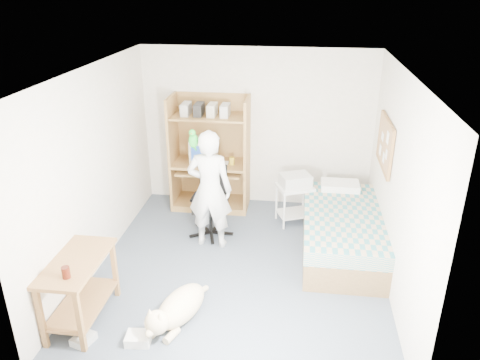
{
  "coord_description": "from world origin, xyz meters",
  "views": [
    {
      "loc": [
        0.67,
        -5.02,
        3.42
      ],
      "look_at": [
        -0.06,
        0.4,
        1.05
      ],
      "focal_mm": 35.0,
      "sensor_mm": 36.0,
      "label": 1
    }
  ],
  "objects": [
    {
      "name": "printer",
      "position": [
        0.64,
        1.32,
        0.69
      ],
      "size": [
        0.51,
        0.46,
        0.18
      ],
      "primitive_type": "cube",
      "rotation": [
        0.0,
        0.0,
        0.4
      ],
      "color": "beige",
      "rests_on": "printer_cart"
    },
    {
      "name": "wall_right",
      "position": [
        1.8,
        0.0,
        1.25
      ],
      "size": [
        0.02,
        4.0,
        2.5
      ],
      "primitive_type": "cube",
      "color": "beige",
      "rests_on": "floor"
    },
    {
      "name": "computer_hutch",
      "position": [
        -0.7,
        1.74,
        0.82
      ],
      "size": [
        1.2,
        0.63,
        1.8
      ],
      "color": "olive",
      "rests_on": "floor"
    },
    {
      "name": "corkboard",
      "position": [
        1.77,
        0.9,
        1.45
      ],
      "size": [
        0.04,
        0.94,
        0.66
      ],
      "color": "olive",
      "rests_on": "wall_right"
    },
    {
      "name": "floor_box_a",
      "position": [
        -0.85,
        -1.47,
        0.05
      ],
      "size": [
        0.27,
        0.22,
        0.1
      ],
      "primitive_type": "cube",
      "rotation": [
        0.0,
        0.0,
        0.09
      ],
      "color": "white",
      "rests_on": "floor"
    },
    {
      "name": "printer_cart",
      "position": [
        0.64,
        1.32,
        0.4
      ],
      "size": [
        0.62,
        0.56,
        0.6
      ],
      "rotation": [
        0.0,
        0.0,
        0.4
      ],
      "color": "silver",
      "rests_on": "floor"
    },
    {
      "name": "dog",
      "position": [
        -0.53,
        -1.11,
        0.18
      ],
      "size": [
        0.59,
        1.05,
        0.41
      ],
      "rotation": [
        0.0,
        0.0,
        -0.37
      ],
      "color": "beige",
      "rests_on": "floor"
    },
    {
      "name": "office_chair",
      "position": [
        -0.53,
        0.84,
        0.36
      ],
      "size": [
        0.56,
        0.56,
        1.0
      ],
      "rotation": [
        0.0,
        0.0,
        -0.06
      ],
      "color": "black",
      "rests_on": "floor"
    },
    {
      "name": "keyboard",
      "position": [
        -0.72,
        1.58,
        0.67
      ],
      "size": [
        0.46,
        0.21,
        0.03
      ],
      "primitive_type": "cube",
      "rotation": [
        0.0,
        0.0,
        -0.1
      ],
      "color": "beige",
      "rests_on": "computer_hutch"
    },
    {
      "name": "parrot",
      "position": [
        -0.68,
        0.55,
        1.51
      ],
      "size": [
        0.12,
        0.21,
        0.33
      ],
      "rotation": [
        0.0,
        0.0,
        -0.06
      ],
      "color": "#159528",
      "rests_on": "person"
    },
    {
      "name": "drink_glass",
      "position": [
        -1.5,
        -1.49,
        0.81
      ],
      "size": [
        0.08,
        0.08,
        0.12
      ],
      "primitive_type": "cylinder",
      "color": "#41140A",
      "rests_on": "side_desk"
    },
    {
      "name": "wall_left",
      "position": [
        -1.8,
        0.0,
        1.25
      ],
      "size": [
        0.02,
        4.0,
        2.5
      ],
      "primitive_type": "cube",
      "color": "beige",
      "rests_on": "floor"
    },
    {
      "name": "bed",
      "position": [
        1.3,
        0.62,
        0.29
      ],
      "size": [
        1.02,
        2.02,
        0.66
      ],
      "color": "brown",
      "rests_on": "floor"
    },
    {
      "name": "person",
      "position": [
        -0.48,
        0.54,
        0.83
      ],
      "size": [
        0.63,
        0.43,
        1.66
      ],
      "primitive_type": "imported",
      "rotation": [
        0.0,
        0.0,
        3.08
      ],
      "color": "white",
      "rests_on": "floor"
    },
    {
      "name": "floor",
      "position": [
        0.0,
        0.0,
        0.0
      ],
      "size": [
        4.0,
        4.0,
        0.0
      ],
      "primitive_type": "plane",
      "color": "#485562",
      "rests_on": "ground"
    },
    {
      "name": "crt_monitor",
      "position": [
        -0.81,
        1.75,
        0.95
      ],
      "size": [
        0.39,
        0.42,
        0.36
      ],
      "rotation": [
        0.0,
        0.0,
        -0.04
      ],
      "color": "beige",
      "rests_on": "computer_hutch"
    },
    {
      "name": "ceiling",
      "position": [
        0.0,
        0.0,
        2.5
      ],
      "size": [
        3.6,
        4.0,
        0.02
      ],
      "primitive_type": "cube",
      "color": "white",
      "rests_on": "wall_back"
    },
    {
      "name": "floor_box_b",
      "position": [
        -1.41,
        -1.54,
        0.04
      ],
      "size": [
        0.24,
        0.26,
        0.08
      ],
      "primitive_type": "cube",
      "rotation": [
        0.0,
        0.0,
        -0.3
      ],
      "color": "#BBBBB5",
      "rests_on": "floor"
    },
    {
      "name": "pencil_cup",
      "position": [
        -0.35,
        1.65,
        0.82
      ],
      "size": [
        0.08,
        0.08,
        0.12
      ],
      "primitive_type": "cylinder",
      "color": "gold",
      "rests_on": "computer_hutch"
    },
    {
      "name": "side_desk",
      "position": [
        -1.55,
        -1.2,
        0.49
      ],
      "size": [
        0.5,
        1.0,
        0.75
      ],
      "color": "olive",
      "rests_on": "floor"
    },
    {
      "name": "wall_back",
      "position": [
        0.0,
        2.0,
        1.25
      ],
      "size": [
        3.6,
        0.02,
        2.5
      ],
      "primitive_type": "cube",
      "color": "beige",
      "rests_on": "floor"
    }
  ]
}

